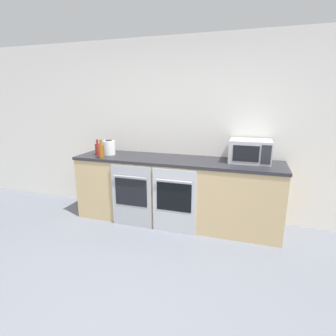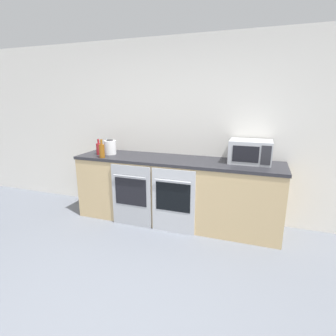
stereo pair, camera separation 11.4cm
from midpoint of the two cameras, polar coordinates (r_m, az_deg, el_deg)
ground_plane at (r=2.46m, az=-13.79°, el=-30.91°), size 16.00×16.00×0.00m
wall_back at (r=3.93m, az=4.16°, el=8.23°), size 10.00×0.06×2.60m
counter_back at (r=3.78m, az=2.49°, el=-4.94°), size 2.90×0.68×0.94m
oven_left at (r=3.68m, az=-7.12°, el=-6.03°), size 0.59×0.06×0.88m
oven_right at (r=3.46m, az=2.09°, el=-7.26°), size 0.59×0.06×0.88m
microwave at (r=3.58m, az=18.34°, el=3.42°), size 0.53×0.39×0.30m
bottle_clear at (r=4.37m, az=-12.51°, el=4.76°), size 0.06×0.06×0.19m
bottle_red at (r=4.05m, az=-14.06°, el=4.13°), size 0.08×0.08×0.23m
bottle_amber at (r=3.81m, az=-13.37°, el=3.72°), size 0.08×0.08×0.26m
kettle at (r=4.04m, az=-11.71°, el=4.44°), size 0.18×0.18×0.22m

